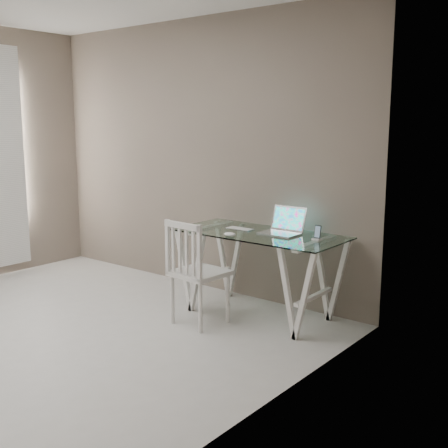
{
  "coord_description": "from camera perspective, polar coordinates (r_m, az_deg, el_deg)",
  "views": [
    {
      "loc": [
        3.77,
        -2.06,
        1.7
      ],
      "look_at": [
        0.9,
        1.55,
        0.85
      ],
      "focal_mm": 45.0,
      "sensor_mm": 36.0,
      "label": 1
    }
  ],
  "objects": [
    {
      "name": "desk",
      "position": [
        4.94,
        3.54,
        -5.03
      ],
      "size": [
        1.5,
        0.7,
        0.75
      ],
      "color": "silver",
      "rests_on": "ground"
    },
    {
      "name": "chair",
      "position": [
        4.68,
        -3.11,
        -4.5
      ],
      "size": [
        0.44,
        0.44,
        0.9
      ],
      "rotation": [
        0.0,
        0.0,
        -0.06
      ],
      "color": "silver",
      "rests_on": "ground"
    },
    {
      "name": "laptop",
      "position": [
        4.85,
        6.06,
        -0.33
      ],
      "size": [
        0.33,
        0.3,
        0.22
      ],
      "color": "silver",
      "rests_on": "desk"
    },
    {
      "name": "keyboard",
      "position": [
        5.02,
        1.6,
        -0.49
      ],
      "size": [
        0.26,
        0.11,
        0.01
      ],
      "primitive_type": "cube",
      "color": "silver",
      "rests_on": "desk"
    },
    {
      "name": "mouse",
      "position": [
        4.7,
        0.6,
        -1.05
      ],
      "size": [
        0.11,
        0.07,
        0.04
      ],
      "primitive_type": "ellipsoid",
      "color": "white",
      "rests_on": "desk"
    },
    {
      "name": "phone_dock",
      "position": [
        4.62,
        9.45,
        -1.21
      ],
      "size": [
        0.06,
        0.06,
        0.12
      ],
      "color": "white",
      "rests_on": "desk"
    }
  ]
}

